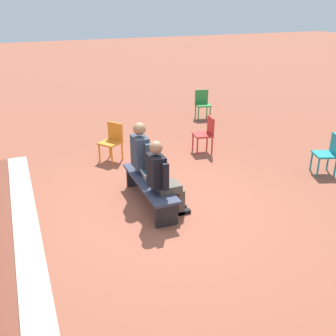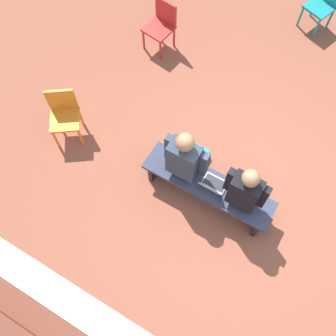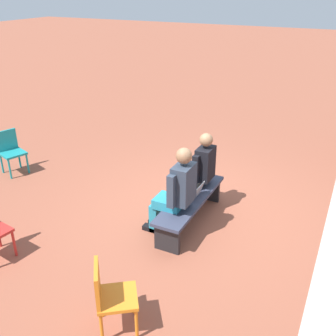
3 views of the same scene
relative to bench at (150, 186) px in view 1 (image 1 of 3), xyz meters
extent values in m
plane|color=brown|center=(-0.34, -0.07, -0.35)|extent=(60.00, 60.00, 0.00)
cube|color=#B7B2A8|center=(0.00, 2.11, -0.35)|extent=(6.42, 0.40, 0.01)
cube|color=#33384C|center=(0.00, 0.00, 0.07)|extent=(1.80, 0.44, 0.05)
cube|color=black|center=(-0.80, 0.00, -0.15)|extent=(0.06, 0.37, 0.40)
cube|color=black|center=(0.80, 0.00, -0.15)|extent=(0.06, 0.37, 0.40)
cube|color=#4C473D|center=(-0.46, -0.17, 0.15)|extent=(0.32, 0.38, 0.13)
cube|color=#4C473D|center=(-0.55, -0.36, -0.13)|extent=(0.10, 0.11, 0.45)
cube|color=black|center=(-0.55, -0.42, -0.32)|extent=(0.10, 0.23, 0.07)
cube|color=#4C473D|center=(-0.37, -0.36, -0.13)|extent=(0.10, 0.11, 0.45)
cube|color=black|center=(-0.37, -0.42, -0.32)|extent=(0.10, 0.23, 0.07)
cube|color=black|center=(-0.46, 0.04, 0.48)|extent=(0.36, 0.23, 0.53)
cube|color=#195133|center=(-0.46, -0.08, 0.45)|extent=(0.05, 0.01, 0.32)
cube|color=black|center=(-0.69, -0.03, 0.47)|extent=(0.09, 0.09, 0.45)
cube|color=black|center=(-0.23, -0.03, 0.47)|extent=(0.09, 0.09, 0.45)
sphere|color=#8C6647|center=(-0.46, 0.04, 0.88)|extent=(0.21, 0.21, 0.21)
cube|color=teal|center=(0.37, -0.18, 0.16)|extent=(0.35, 0.41, 0.14)
cube|color=teal|center=(0.28, -0.39, -0.13)|extent=(0.11, 0.12, 0.45)
cube|color=black|center=(0.28, -0.45, -0.32)|extent=(0.11, 0.24, 0.07)
cube|color=teal|center=(0.46, -0.39, -0.13)|extent=(0.11, 0.12, 0.45)
cube|color=black|center=(0.46, -0.45, -0.32)|extent=(0.11, 0.24, 0.07)
cube|color=#2D3847|center=(0.37, 0.04, 0.51)|extent=(0.39, 0.24, 0.57)
cube|color=#2D3847|center=(0.12, -0.03, 0.49)|extent=(0.09, 0.10, 0.48)
cube|color=#2D3847|center=(0.61, -0.03, 0.49)|extent=(0.09, 0.10, 0.48)
sphere|color=#8C6647|center=(0.37, 0.04, 0.94)|extent=(0.22, 0.22, 0.22)
cube|color=#9EA0A5|center=(-0.06, -0.04, 0.11)|extent=(0.32, 0.22, 0.02)
cube|color=#2D2D33|center=(-0.06, -0.05, 0.12)|extent=(0.29, 0.15, 0.00)
cube|color=#9EA0A5|center=(-0.06, 0.10, 0.21)|extent=(0.32, 0.07, 0.19)
cube|color=#33519E|center=(-0.06, 0.09, 0.21)|extent=(0.28, 0.06, 0.17)
cube|color=orange|center=(2.24, 0.13, 0.07)|extent=(0.59, 0.59, 0.04)
cube|color=orange|center=(2.35, -0.02, 0.29)|extent=(0.35, 0.26, 0.40)
cylinder|color=orange|center=(2.28, 0.39, -0.15)|extent=(0.04, 0.04, 0.40)
cylinder|color=orange|center=(1.99, 0.18, -0.15)|extent=(0.04, 0.04, 0.40)
cylinder|color=orange|center=(2.49, 0.09, -0.15)|extent=(0.04, 0.04, 0.40)
cylinder|color=orange|center=(2.20, -0.12, -0.15)|extent=(0.04, 0.04, 0.40)
cube|color=teal|center=(-0.10, -3.79, 0.07)|extent=(0.53, 0.53, 0.04)
cube|color=teal|center=(-0.16, -3.97, 0.29)|extent=(0.39, 0.17, 0.40)
cylinder|color=teal|center=(0.13, -3.68, -0.15)|extent=(0.04, 0.04, 0.40)
cylinder|color=teal|center=(-0.21, -3.56, -0.15)|extent=(0.04, 0.04, 0.40)
cylinder|color=teal|center=(0.01, -4.02, -0.15)|extent=(0.04, 0.04, 0.40)
cylinder|color=teal|center=(-0.33, -3.90, -0.15)|extent=(0.04, 0.04, 0.40)
cube|color=#2D893D|center=(4.45, -3.27, 0.07)|extent=(0.50, 0.50, 0.04)
cube|color=#2D893D|center=(4.64, -3.31, 0.29)|extent=(0.12, 0.40, 0.40)
cylinder|color=#2D893D|center=(4.31, -3.06, -0.15)|extent=(0.04, 0.04, 0.40)
cylinder|color=#2D893D|center=(4.24, -3.41, -0.15)|extent=(0.04, 0.04, 0.40)
cylinder|color=#2D893D|center=(4.67, -3.13, -0.15)|extent=(0.04, 0.04, 0.40)
cylinder|color=#2D893D|center=(4.59, -3.48, -0.15)|extent=(0.04, 0.04, 0.40)
cube|color=red|center=(1.98, -2.02, 0.07)|extent=(0.48, 0.48, 0.04)
cube|color=red|center=(1.95, -2.21, 0.29)|extent=(0.40, 0.10, 0.40)
cylinder|color=red|center=(2.18, -1.87, -0.15)|extent=(0.04, 0.04, 0.40)
cylinder|color=red|center=(1.82, -1.82, -0.15)|extent=(0.04, 0.04, 0.40)
cylinder|color=red|center=(2.13, -2.23, -0.15)|extent=(0.04, 0.04, 0.40)
cylinder|color=red|center=(1.77, -2.18, -0.15)|extent=(0.04, 0.04, 0.40)
camera|label=1|loc=(-5.86, 2.01, 3.04)|focal=42.00mm
camera|label=2|loc=(-0.56, 2.01, 4.81)|focal=42.00mm
camera|label=3|loc=(4.82, 2.01, 3.07)|focal=42.00mm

